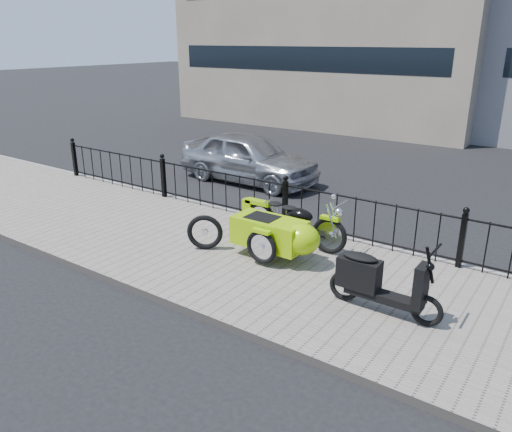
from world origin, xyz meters
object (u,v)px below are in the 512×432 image
Objects in this scene: sedan_car at (249,158)px; scooter at (377,282)px; spare_tire at (205,232)px; motorcycle_sidecar at (282,232)px.

scooter is at bearing -129.00° from sedan_car.
spare_tire is at bearing -152.00° from sedan_car.
motorcycle_sidecar is at bearing 158.96° from scooter.
scooter is at bearing -21.04° from motorcycle_sidecar.
sedan_car reaches higher than spare_tire.
sedan_car is (-5.74, 4.83, 0.13)m from scooter.
motorcycle_sidecar is 5.44m from sedan_car.
spare_tire is 5.13m from sedan_car.
scooter is 7.50m from sedan_car.
scooter is at bearing -4.45° from spare_tire.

